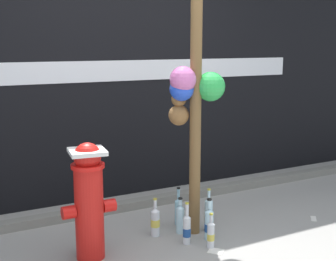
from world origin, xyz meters
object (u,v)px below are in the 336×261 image
(bottle_2, at_px, (211,234))
(memorial_post, at_px, (194,55))
(bottle_5, at_px, (155,221))
(bottle_3, at_px, (180,218))
(fire_hydrant, at_px, (89,199))
(bottle_0, at_px, (209,224))
(bottle_4, at_px, (178,210))
(bottle_1, at_px, (209,214))
(bottle_6, at_px, (187,229))

(bottle_2, bearing_deg, memorial_post, 86.23)
(bottle_5, bearing_deg, bottle_3, -11.60)
(memorial_post, relative_size, bottle_5, 8.70)
(fire_hydrant, bearing_deg, bottle_3, 5.72)
(memorial_post, relative_size, bottle_0, 8.12)
(memorial_post, bearing_deg, fire_hydrant, -176.63)
(bottle_4, bearing_deg, bottle_5, -156.82)
(fire_hydrant, distance_m, bottle_3, 0.88)
(bottle_1, xyz_separation_m, bottle_3, (-0.24, 0.07, -0.01))
(memorial_post, height_order, bottle_6, memorial_post)
(memorial_post, relative_size, bottle_6, 8.20)
(bottle_2, xyz_separation_m, bottle_3, (-0.08, 0.36, 0.02))
(bottle_5, relative_size, bottle_6, 0.94)
(fire_hydrant, height_order, bottle_0, fire_hydrant)
(bottle_0, height_order, bottle_2, bottle_0)
(bottle_4, relative_size, bottle_6, 0.99)
(memorial_post, bearing_deg, bottle_1, -17.65)
(bottle_0, relative_size, bottle_4, 1.02)
(bottle_0, height_order, bottle_1, bottle_1)
(fire_hydrant, distance_m, bottle_1, 1.10)
(memorial_post, height_order, bottle_5, memorial_post)
(bottle_4, height_order, bottle_6, bottle_6)
(bottle_3, distance_m, bottle_5, 0.22)
(bottle_3, height_order, bottle_6, bottle_6)
(bottle_3, bearing_deg, bottle_5, 168.40)
(bottle_0, xyz_separation_m, bottle_3, (-0.14, 0.23, -0.00))
(fire_hydrant, relative_size, bottle_2, 3.11)
(bottle_1, relative_size, bottle_2, 1.32)
(bottle_3, relative_size, bottle_4, 0.91)
(bottle_0, bearing_deg, memorial_post, 103.22)
(fire_hydrant, xyz_separation_m, bottle_3, (0.82, 0.08, -0.33))
(bottle_0, distance_m, bottle_2, 0.15)
(bottle_0, distance_m, bottle_1, 0.18)
(bottle_2, relative_size, bottle_6, 0.82)
(fire_hydrant, bearing_deg, bottle_1, 0.52)
(bottle_1, xyz_separation_m, bottle_6, (-0.29, -0.14, -0.02))
(bottle_5, xyz_separation_m, bottle_6, (0.16, -0.26, 0.00))
(memorial_post, xyz_separation_m, bottle_2, (-0.02, -0.33, -1.38))
(bottle_5, height_order, bottle_6, bottle_6)
(memorial_post, distance_m, fire_hydrant, 1.38)
(fire_hydrant, height_order, bottle_1, fire_hydrant)
(bottle_4, xyz_separation_m, bottle_6, (-0.13, -0.38, -0.01))
(fire_hydrant, bearing_deg, bottle_0, -8.48)
(bottle_3, height_order, bottle_5, bottle_5)
(bottle_5, distance_m, bottle_6, 0.30)
(memorial_post, distance_m, bottle_5, 1.41)
(memorial_post, bearing_deg, bottle_6, -130.24)
(memorial_post, height_order, bottle_4, memorial_post)
(bottle_1, bearing_deg, fire_hydrant, -179.48)
(fire_hydrant, bearing_deg, bottle_6, -9.66)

